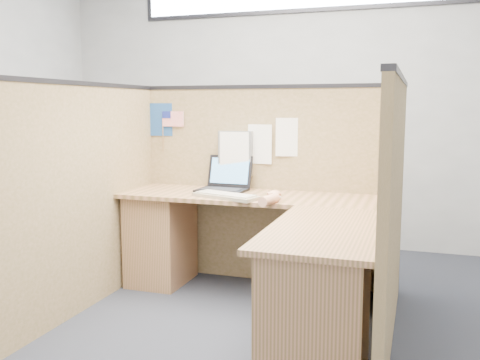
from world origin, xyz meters
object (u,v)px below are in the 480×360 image
(laptop, at_px, (225,182))
(keyboard, at_px, (226,196))
(l_desk, at_px, (262,257))
(mouse, at_px, (274,197))

(laptop, bearing_deg, keyboard, -66.31)
(l_desk, xyz_separation_m, keyboard, (-0.33, 0.21, 0.35))
(l_desk, relative_size, laptop, 5.33)
(laptop, height_order, keyboard, laptop)
(mouse, bearing_deg, laptop, 147.98)
(l_desk, height_order, mouse, mouse)
(l_desk, height_order, laptop, laptop)
(laptop, bearing_deg, l_desk, -46.97)
(mouse, bearing_deg, l_desk, -93.31)
(l_desk, bearing_deg, laptop, 130.48)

